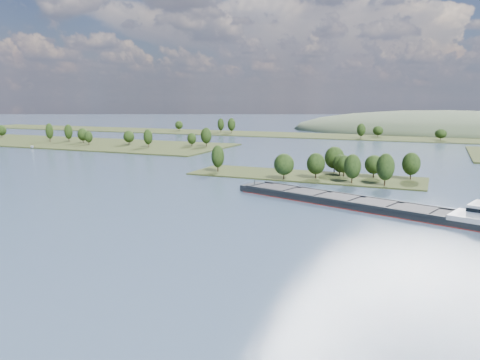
% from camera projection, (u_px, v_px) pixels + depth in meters
% --- Properties ---
extents(ground, '(1800.00, 1800.00, 0.00)m').
position_uv_depth(ground, '(254.00, 206.00, 148.00)').
color(ground, '#34445A').
rests_on(ground, ground).
extents(tree_island, '(100.00, 32.94, 13.67)m').
position_uv_depth(tree_island, '(322.00, 169.00, 198.24)').
color(tree_island, '#272F15').
rests_on(tree_island, ground).
extents(left_bank, '(300.00, 80.00, 15.76)m').
position_uv_depth(left_bank, '(46.00, 141.00, 362.94)').
color(left_bank, '#272F15').
rests_on(left_bank, ground).
extents(back_shoreline, '(900.00, 60.00, 15.84)m').
position_uv_depth(back_shoreline, '(383.00, 137.00, 398.20)').
color(back_shoreline, '#272F15').
rests_on(back_shoreline, ground).
extents(hill_west, '(320.00, 160.00, 44.00)m').
position_uv_depth(hill_west, '(447.00, 132.00, 469.34)').
color(hill_west, '#3D4A33').
rests_on(hill_west, ground).
extents(cargo_barge, '(90.83, 38.84, 12.44)m').
position_uv_depth(cargo_barge, '(382.00, 206.00, 140.79)').
color(cargo_barge, black).
rests_on(cargo_barge, ground).
extents(motorboat, '(5.42, 4.77, 2.04)m').
position_uv_depth(motorboat, '(32.00, 147.00, 316.50)').
color(motorboat, silver).
rests_on(motorboat, ground).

